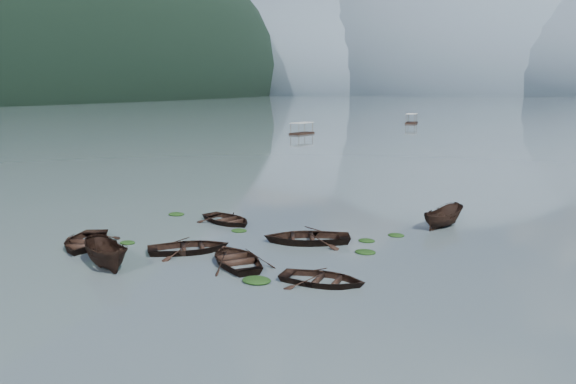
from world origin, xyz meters
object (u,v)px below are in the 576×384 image
(pontoon_left, at_px, (302,134))
(pontoon_centre, at_px, (411,124))
(rowboat_0, at_px, (85,246))
(rowboat_3, at_px, (237,264))

(pontoon_left, xyz_separation_m, pontoon_centre, (14.82, 40.46, 0.00))
(pontoon_left, relative_size, pontoon_centre, 0.89)
(rowboat_0, height_order, pontoon_centre, pontoon_centre)
(rowboat_0, xyz_separation_m, pontoon_centre, (1.16, 117.33, 0.00))
(pontoon_left, bearing_deg, pontoon_centre, 84.56)
(rowboat_3, bearing_deg, pontoon_left, -117.13)
(rowboat_3, xyz_separation_m, pontoon_centre, (-7.99, 117.31, 0.00))
(pontoon_centre, bearing_deg, pontoon_left, -112.30)
(pontoon_left, height_order, pontoon_centre, pontoon_centre)
(rowboat_0, distance_m, pontoon_centre, 117.34)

